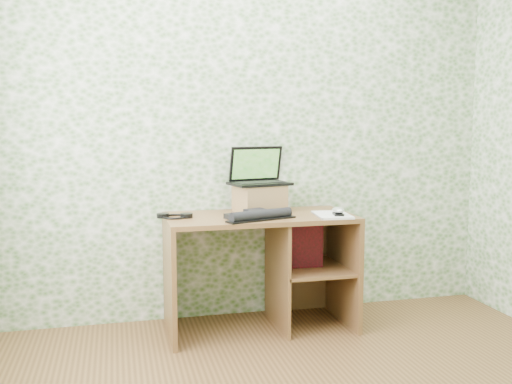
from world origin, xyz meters
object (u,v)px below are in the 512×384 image
object	(u,v)px
desk	(270,254)
keyboard	(259,215)
laptop	(258,175)
riser	(260,198)
notepad	(332,215)

from	to	relation	value
desk	keyboard	world-z (taller)	keyboard
desk	laptop	xyz separation A→B (m)	(-0.04, 0.16, 0.51)
riser	notepad	xyz separation A→B (m)	(0.40, -0.29, -0.08)
riser	notepad	world-z (taller)	riser
laptop	keyboard	xyz separation A→B (m)	(-0.08, -0.32, -0.22)
desk	riser	size ratio (longest dim) A/B	4.00
riser	notepad	size ratio (longest dim) A/B	1.01
laptop	notepad	xyz separation A→B (m)	(0.40, -0.33, -0.23)
notepad	riser	bearing A→B (deg)	150.47
keyboard	laptop	bearing A→B (deg)	58.16
riser	keyboard	world-z (taller)	riser
laptop	keyboard	bearing A→B (deg)	-115.97
laptop	keyboard	size ratio (longest dim) A/B	0.92
desk	riser	distance (m)	0.38
desk	notepad	distance (m)	0.49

